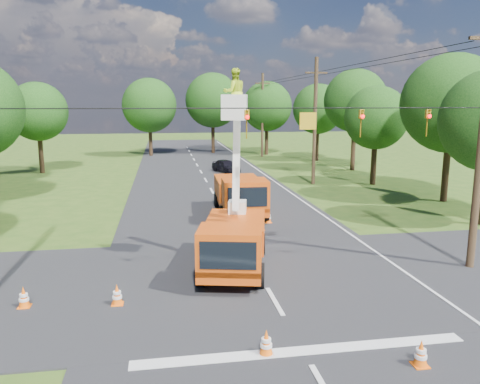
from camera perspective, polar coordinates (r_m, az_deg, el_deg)
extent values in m
plane|color=#2E5218|center=(34.89, -3.45, 0.08)|extent=(140.00, 140.00, 0.00)
cube|color=black|center=(34.89, -3.45, 0.08)|extent=(12.00, 100.00, 0.06)
cube|color=black|center=(17.70, 2.72, -10.67)|extent=(56.00, 10.00, 0.07)
cube|color=silver|center=(13.15, 7.71, -18.81)|extent=(9.00, 0.45, 0.02)
cube|color=silver|center=(35.88, 5.48, 0.35)|extent=(0.12, 90.00, 0.02)
cube|color=#C8460E|center=(18.59, -0.70, -7.25)|extent=(3.44, 6.30, 0.45)
cube|color=#C8460E|center=(16.32, -1.24, -6.98)|extent=(2.50, 2.13, 1.49)
cube|color=black|center=(15.51, -1.49, -7.76)|extent=(1.86, 0.47, 0.94)
cube|color=#C8460E|center=(19.17, -0.53, -4.74)|extent=(3.09, 4.10, 0.99)
cylinder|color=black|center=(17.01, -4.71, -9.96)|extent=(0.51, 0.96, 0.91)
cylinder|color=black|center=(16.86, 2.44, -10.13)|extent=(0.51, 0.96, 0.91)
cylinder|color=black|center=(20.56, -3.24, -6.25)|extent=(0.51, 0.96, 0.91)
cylinder|color=black|center=(20.43, 2.62, -6.35)|extent=(0.51, 0.96, 0.91)
cube|color=silver|center=(20.05, -0.33, -1.85)|extent=(0.89, 0.89, 0.55)
cube|color=silver|center=(19.14, -0.44, 4.19)|extent=(0.56, 1.36, 4.31)
cube|color=silver|center=(17.97, -0.67, 10.28)|extent=(1.13, 1.13, 0.94)
imported|color=#C6E526|center=(17.98, -0.68, 12.02)|extent=(0.94, 0.78, 1.79)
cube|color=#C8460E|center=(27.55, -0.06, -1.13)|extent=(2.60, 6.60, 0.49)
cube|color=#C8460E|center=(25.11, 0.63, -0.33)|extent=(2.45, 1.93, 1.63)
cube|color=black|center=(24.20, 0.93, -0.62)|extent=(2.07, 0.13, 1.03)
cube|color=#C8460E|center=(28.27, -0.29, 0.59)|extent=(2.69, 4.10, 1.09)
cylinder|color=black|center=(25.49, -2.01, -2.77)|extent=(0.38, 1.01, 1.00)
cylinder|color=black|center=(25.80, 3.05, -2.61)|extent=(0.38, 1.01, 1.00)
cylinder|color=black|center=(29.50, -2.78, -0.90)|extent=(0.38, 1.01, 1.00)
cylinder|color=black|center=(29.77, 1.61, -0.79)|extent=(0.38, 1.01, 1.00)
imported|color=orange|center=(18.07, -2.50, -7.39)|extent=(0.72, 0.72, 1.68)
imported|color=black|center=(44.33, -1.71, 3.20)|extent=(2.70, 3.93, 1.24)
cone|color=#FF630D|center=(12.75, 3.22, -17.79)|extent=(0.36, 0.36, 0.70)
cube|color=#FF630D|center=(12.91, 3.20, -19.12)|extent=(0.38, 0.38, 0.04)
cylinder|color=white|center=(12.72, 3.22, -17.55)|extent=(0.26, 0.26, 0.09)
cylinder|color=white|center=(12.79, 3.21, -18.14)|extent=(0.31, 0.31, 0.09)
cone|color=#FF630D|center=(13.06, 21.19, -17.81)|extent=(0.36, 0.36, 0.70)
cube|color=#FF630D|center=(13.22, 21.08, -19.11)|extent=(0.38, 0.38, 0.04)
cylinder|color=white|center=(13.03, 21.21, -17.58)|extent=(0.26, 0.26, 0.09)
cylinder|color=white|center=(13.10, 21.16, -18.16)|extent=(0.31, 0.31, 0.09)
cone|color=#FF630D|center=(24.18, 2.54, -3.82)|extent=(0.36, 0.36, 0.70)
cube|color=#FF630D|center=(24.27, 2.54, -4.59)|extent=(0.38, 0.38, 0.04)
cylinder|color=white|center=(24.17, 2.54, -3.68)|extent=(0.26, 0.26, 0.09)
cylinder|color=white|center=(24.20, 2.54, -4.02)|extent=(0.31, 0.31, 0.09)
cone|color=#FF630D|center=(25.64, 3.45, -2.98)|extent=(0.36, 0.36, 0.70)
cube|color=#FF630D|center=(25.72, 3.44, -3.71)|extent=(0.38, 0.38, 0.04)
cylinder|color=white|center=(25.63, 3.45, -2.85)|extent=(0.26, 0.26, 0.09)
cylinder|color=white|center=(25.66, 3.44, -3.17)|extent=(0.31, 0.31, 0.09)
cone|color=#FF630D|center=(16.01, -14.76, -11.96)|extent=(0.36, 0.36, 0.70)
cube|color=#FF630D|center=(16.14, -14.70, -13.08)|extent=(0.38, 0.38, 0.04)
cylinder|color=white|center=(15.98, -14.77, -11.76)|extent=(0.26, 0.26, 0.09)
cylinder|color=white|center=(16.04, -14.74, -12.26)|extent=(0.31, 0.31, 0.09)
cone|color=#FF630D|center=(16.82, -24.86, -11.51)|extent=(0.36, 0.36, 0.70)
cube|color=#FF630D|center=(16.94, -24.77, -12.57)|extent=(0.38, 0.38, 0.04)
cylinder|color=white|center=(16.79, -24.88, -11.32)|extent=(0.26, 0.26, 0.09)
cylinder|color=white|center=(16.85, -24.84, -11.79)|extent=(0.31, 0.31, 0.09)
cylinder|color=#4C3823|center=(38.07, 9.11, 8.44)|extent=(0.30, 0.30, 10.00)
cube|color=#4C3823|center=(38.11, 9.28, 14.16)|extent=(1.80, 0.12, 0.12)
cylinder|color=#4C3823|center=(57.39, 2.74, 9.31)|extent=(0.30, 0.30, 10.00)
cube|color=#4C3823|center=(57.42, 2.78, 13.10)|extent=(1.80, 0.12, 0.12)
cylinder|color=black|center=(16.38, 1.18, 10.18)|extent=(18.00, 0.04, 0.04)
cube|color=#BA9416|center=(16.90, 8.27, 8.57)|extent=(0.60, 0.05, 0.60)
imported|color=#BA9416|center=(16.38, 0.82, 8.26)|extent=(0.16, 0.20, 1.00)
sphere|color=#FF0C0C|center=(16.25, 0.90, 9.12)|extent=(0.14, 0.14, 0.14)
imported|color=#BA9416|center=(17.61, 14.54, 8.10)|extent=(0.16, 0.20, 1.00)
sphere|color=#FF0C0C|center=(17.49, 14.74, 8.89)|extent=(0.14, 0.14, 0.14)
imported|color=#BA9416|center=(18.81, 21.88, 7.82)|extent=(0.16, 0.20, 1.00)
sphere|color=#FF0C0C|center=(18.69, 22.12, 8.56)|extent=(0.14, 0.14, 0.14)
cylinder|color=#382616|center=(47.68, -23.11, 4.57)|extent=(0.44, 0.44, 4.05)
sphere|color=#133B0F|center=(47.48, -23.44, 8.99)|extent=(5.40, 5.40, 5.40)
cylinder|color=#382616|center=(33.90, 23.82, 2.78)|extent=(0.44, 0.44, 4.58)
sphere|color=#133B0F|center=(33.64, 24.37, 9.81)|extent=(6.40, 6.40, 6.40)
cylinder|color=#382616|center=(39.14, 15.99, 3.65)|extent=(0.44, 0.44, 3.78)
sphere|color=#133B0F|center=(38.88, 16.26, 8.69)|extent=(5.00, 5.00, 5.00)
cylinder|color=#382616|center=(47.00, 13.65, 5.49)|extent=(0.44, 0.44, 4.75)
sphere|color=#133B0F|center=(46.82, 13.89, 10.76)|extent=(6.00, 6.00, 6.00)
cylinder|color=#382616|center=(54.13, 9.36, 5.98)|extent=(0.44, 0.44, 4.14)
sphere|color=#133B0F|center=(53.95, 9.48, 9.96)|extent=(5.60, 5.60, 5.60)
cylinder|color=#382616|center=(59.28, -10.86, 6.47)|extent=(0.44, 0.44, 4.40)
sphere|color=#133B0F|center=(59.12, -11.00, 10.33)|extent=(6.60, 6.60, 6.60)
cylinder|color=#382616|center=(61.58, -3.31, 7.00)|extent=(0.44, 0.44, 4.84)
sphere|color=#133B0F|center=(61.45, -3.35, 11.10)|extent=(7.00, 7.00, 7.00)
cylinder|color=#382616|center=(59.69, 3.26, 6.63)|extent=(0.44, 0.44, 4.31)
sphere|color=#133B0F|center=(59.54, 3.30, 10.39)|extent=(6.20, 6.20, 6.20)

